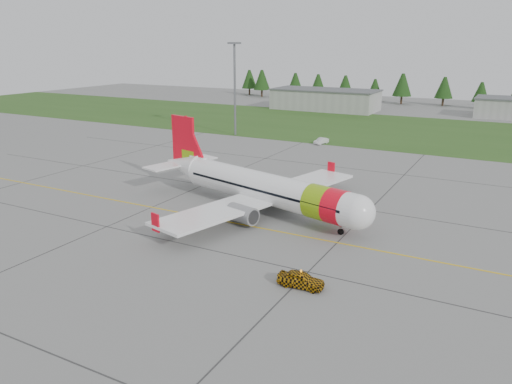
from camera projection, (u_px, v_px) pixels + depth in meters
The scene contains 9 objects.
ground at pixel (217, 251), 50.56m from camera, with size 320.00×320.00×0.00m, color gray.
aircraft at pixel (263, 188), 61.85m from camera, with size 33.91×31.93×10.47m.
follow_me_car at pixel (301, 265), 42.68m from camera, with size 1.66×1.41×4.13m, color orange.
service_van at pixel (321, 135), 103.54m from camera, with size 1.36×1.28×3.89m, color silver.
grass_strip at pixel (401, 131), 119.73m from camera, with size 320.00×50.00×0.03m, color #30561E.
taxi_guideline at pixel (254, 227), 57.31m from camera, with size 120.00×0.25×0.02m, color gold.
hangar_west at pixel (325, 100), 156.09m from camera, with size 32.00×14.00×6.00m, color #A8A8A3.
floodlight_mast at pixel (235, 91), 111.12m from camera, with size 0.50×0.50×20.00m, color slate.
treeline at pixel (440, 91), 165.53m from camera, with size 160.00×8.00×10.00m, color #1C3F14, non-canonical shape.
Camera 1 is at (25.61, -39.23, 20.35)m, focal length 35.00 mm.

